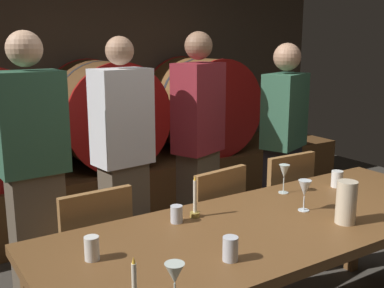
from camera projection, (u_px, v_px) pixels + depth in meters
back_wall at (83, 83)px, 4.65m from camera, size 5.70×0.24×2.45m
barrel_shelf at (109, 191)px, 4.41m from camera, size 5.13×0.90×0.52m
wine_barrel_center at (104, 114)px, 4.24m from camera, size 0.95×0.78×0.95m
wine_barrel_right at (201, 105)px, 4.80m from camera, size 0.95×0.78×0.95m
dining_table at (274, 233)px, 2.40m from camera, size 2.42×0.88×0.75m
chair_left at (91, 254)px, 2.61m from camera, size 0.41×0.41×0.88m
chair_center at (208, 226)px, 3.00m from camera, size 0.45×0.45×0.88m
chair_right at (279, 205)px, 3.37m from camera, size 0.40×0.40×0.88m
guest_far_left at (34, 176)px, 2.75m from camera, size 0.39×0.26×1.70m
guest_center_left at (123, 157)px, 3.26m from camera, size 0.41×0.29×1.67m
guest_center_right at (198, 144)px, 3.57m from camera, size 0.44×0.36×1.70m
guest_far_right at (283, 143)px, 3.78m from camera, size 0.44×0.36×1.62m
candle_right at (195, 205)px, 2.43m from camera, size 0.05×0.05×0.22m
pitcher at (346, 202)px, 2.34m from camera, size 0.10×0.10×0.22m
wine_glass_left at (175, 275)px, 1.62m from camera, size 0.07×0.07×0.15m
wine_glass_center at (305, 189)px, 2.50m from camera, size 0.07×0.07×0.17m
wine_glass_right at (284, 172)px, 2.79m from camera, size 0.06×0.06×0.17m
cup_far_left at (92, 248)px, 1.96m from camera, size 0.06×0.06×0.10m
cup_center_left at (230, 249)px, 1.95m from camera, size 0.07×0.07×0.10m
cup_center_right at (177, 214)px, 2.36m from camera, size 0.06×0.06×0.09m
cup_far_right at (337, 179)px, 2.92m from camera, size 0.07×0.07×0.10m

